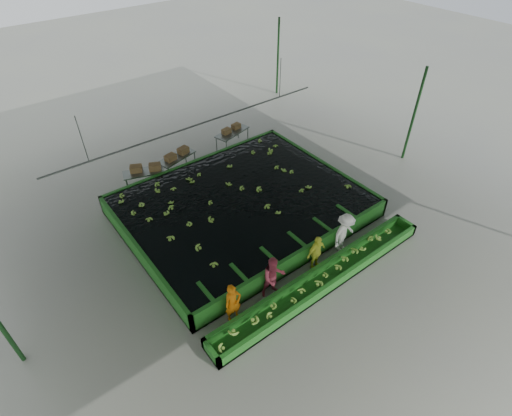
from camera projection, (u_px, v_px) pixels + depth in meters
ground at (263, 232)px, 17.21m from camera, size 80.00×80.00×0.00m
shed_roof at (265, 128)px, 14.01m from camera, size 20.00×22.00×0.04m
shed_posts at (264, 185)px, 15.61m from camera, size 20.00×22.00×5.00m
flotation_tank at (242, 206)px, 17.84m from camera, size 10.00×8.00×0.90m
tank_water at (242, 199)px, 17.58m from camera, size 9.70×7.70×0.00m
sorting_trough at (323, 279)px, 14.86m from camera, size 10.00×1.00×0.50m
cableway_rail at (196, 125)px, 18.34m from camera, size 0.08×0.08×14.00m
rail_hanger_left at (82, 140)px, 15.35m from camera, size 0.04×0.04×2.00m
rail_hanger_right at (280, 78)px, 20.04m from camera, size 0.04×0.04×2.00m
worker_a at (233, 303)px, 13.33m from camera, size 0.64×0.46×1.63m
worker_b at (274, 277)px, 14.12m from camera, size 1.03×0.90×1.77m
worker_c at (316, 253)px, 15.16m from camera, size 0.95×0.43×1.58m
worker_d at (344, 233)px, 15.80m from camera, size 1.28×0.85×1.84m
packing_table_left at (145, 179)px, 19.46m from camera, size 2.07×1.33×0.88m
packing_table_mid at (178, 164)px, 20.43m from camera, size 2.15×1.29×0.91m
packing_table_right at (232, 139)px, 22.36m from camera, size 2.21×1.33×0.94m
box_stack_left at (146, 170)px, 19.25m from camera, size 1.47×1.02×0.31m
box_stack_mid at (177, 156)px, 20.15m from camera, size 1.45×0.71×0.30m
box_stack_right at (231, 131)px, 22.13m from camera, size 1.28×0.56×0.27m
floating_bananas at (232, 190)px, 18.07m from camera, size 8.37×5.71×0.11m
trough_bananas at (323, 276)px, 14.76m from camera, size 9.15×0.61×0.12m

